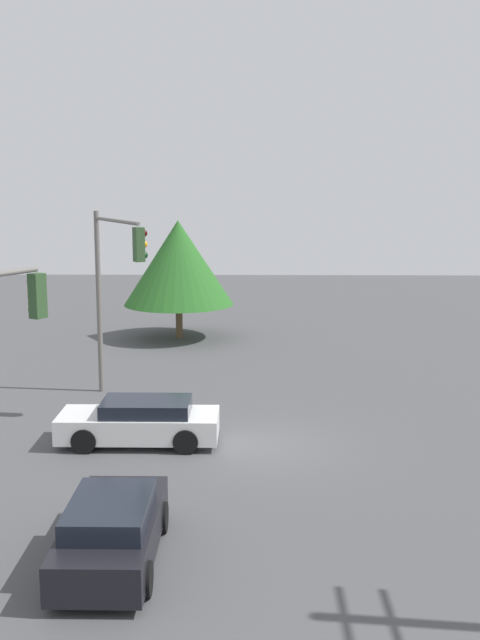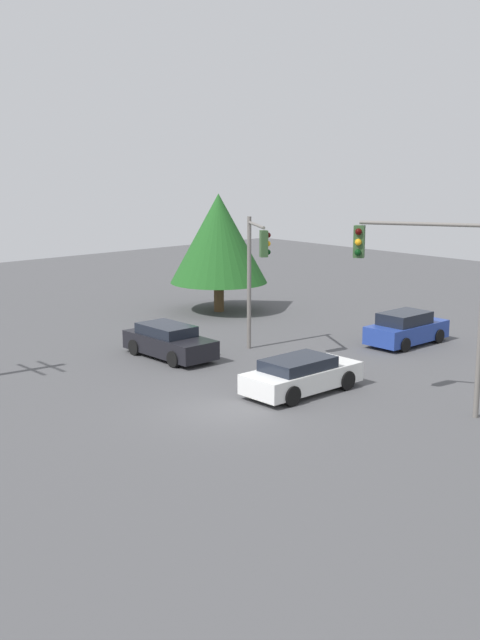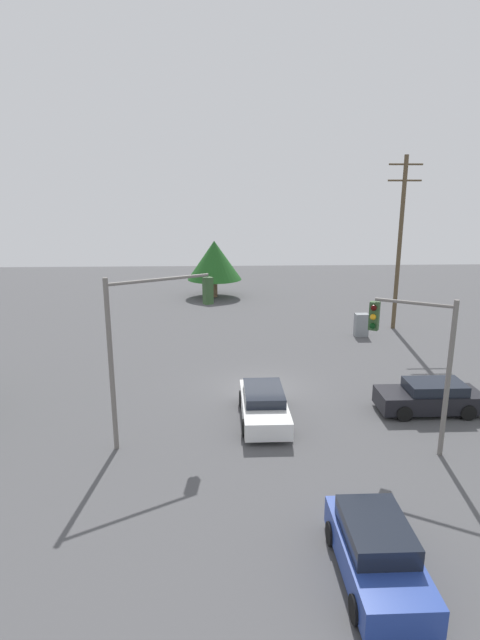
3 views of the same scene
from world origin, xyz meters
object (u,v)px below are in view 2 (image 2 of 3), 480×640
at_px(sedan_white, 301,375).
at_px(traffic_signal_cross, 432,280).
at_px(sedan_blue, 406,329).
at_px(sedan_dark, 169,342).
at_px(traffic_signal_main, 255,263).

bearing_deg(sedan_white, traffic_signal_cross, 18.05).
bearing_deg(sedan_blue, sedan_dark, -119.25).
relative_size(sedan_dark, traffic_signal_main, 0.76).
bearing_deg(sedan_dark, sedan_blue, 150.75).
xyz_separation_m(traffic_signal_main, traffic_signal_cross, (9.49, -1.17, 0.52)).
bearing_deg(traffic_signal_cross, sedan_white, -11.46).
bearing_deg(sedan_dark, sedan_white, 93.46).
relative_size(traffic_signal_main, traffic_signal_cross, 0.90).
bearing_deg(traffic_signal_main, traffic_signal_cross, 23.40).
height_order(traffic_signal_main, traffic_signal_cross, traffic_signal_cross).
distance_m(sedan_dark, traffic_signal_cross, 12.27).
height_order(sedan_white, sedan_blue, sedan_blue).
xyz_separation_m(sedan_blue, traffic_signal_cross, (6.32, -7.48, 3.72)).
bearing_deg(traffic_signal_main, sedan_blue, 93.78).
height_order(sedan_dark, traffic_signal_main, traffic_signal_main).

